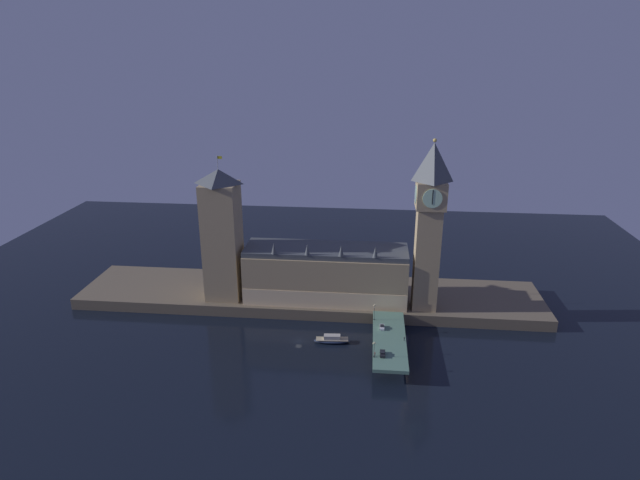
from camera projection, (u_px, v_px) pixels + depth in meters
name	position (u px, v px, depth m)	size (l,w,h in m)	color
ground_plane	(299.00, 341.00, 223.78)	(400.00, 400.00, 0.00)	black
embankment	(309.00, 295.00, 259.45)	(220.00, 42.00, 5.13)	brown
parliament_hall	(326.00, 273.00, 246.90)	(74.11, 23.07, 30.04)	tan
clock_tower	(429.00, 222.00, 228.61)	(12.94, 13.05, 76.05)	tan
victoria_tower	(222.00, 235.00, 242.81)	(16.01, 16.01, 66.92)	tan
bridge	(389.00, 342.00, 214.12)	(13.11, 46.00, 6.44)	slate
car_northbound_lead	(382.00, 327.00, 220.53)	(1.96, 4.08, 1.49)	white
car_northbound_trail	(383.00, 353.00, 201.22)	(2.07, 4.53, 1.59)	black
pedestrian_near_rail	(375.00, 354.00, 200.72)	(0.38, 0.38, 1.76)	black
pedestrian_mid_walk	(404.00, 339.00, 211.22)	(0.38, 0.38, 1.76)	black
street_lamp_near	(374.00, 348.00, 198.88)	(1.34, 0.60, 6.47)	#2D3333
street_lamp_far	(374.00, 310.00, 226.30)	(1.34, 0.60, 7.26)	#2D3333
boat_upstream	(332.00, 340.00, 222.20)	(15.43, 5.33, 3.49)	#1E2842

